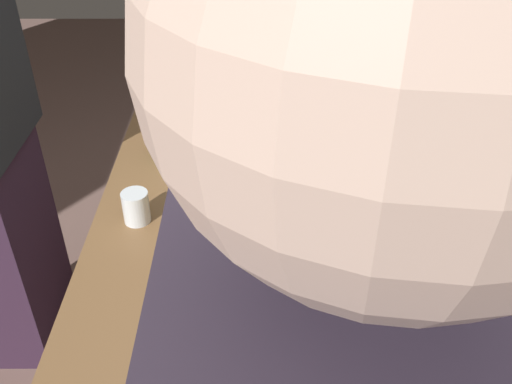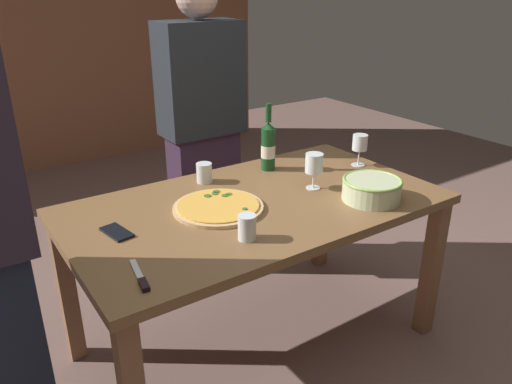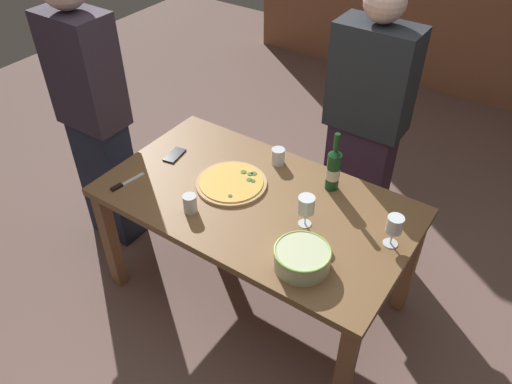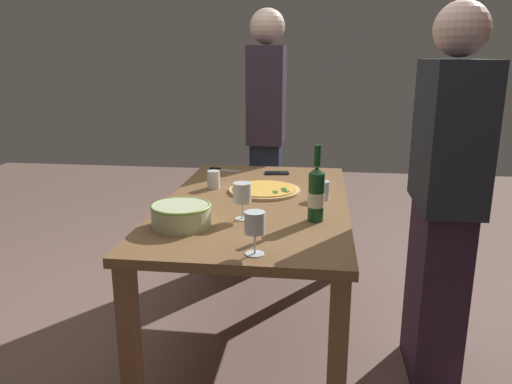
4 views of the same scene
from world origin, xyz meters
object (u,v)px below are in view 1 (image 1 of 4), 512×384
Objects in this scene: dining_table at (256,230)px; wine_glass_by_bottle at (233,72)px; wine_bottle at (162,122)px; wine_glass_near_pizza at (263,120)px; serving_bowl at (332,120)px; cell_phone at (231,377)px; cup_ceramic at (138,207)px; cup_amber at (359,239)px; pizza at (247,240)px.

wine_glass_by_bottle reaches higher than dining_table.
wine_bottle is 0.47m from wine_glass_by_bottle.
serving_bowl is at bearing -63.09° from wine_glass_near_pizza.
cell_phone is at bearing -164.32° from wine_bottle.
serving_bowl is 0.58m from wine_bottle.
wine_bottle is 3.62× the size of cup_ceramic.
wine_glass_by_bottle is at bearing 52.00° from serving_bowl.
dining_table is at bearing -77.39° from cup_ceramic.
dining_table is 6.28× the size of serving_bowl.
cell_phone is (-0.90, 0.08, -0.11)m from wine_glass_near_pizza.
wine_bottle is (0.28, 0.30, 0.22)m from dining_table.
wine_glass_by_bottle is (0.27, 0.35, 0.06)m from serving_bowl.
serving_bowl reaches higher than cell_phone.
cup_amber reaches higher than cup_ceramic.
wine_glass_by_bottle is 1.12× the size of cell_phone.
cup_ceramic reaches higher than pizza.
pizza is 0.29m from cup_amber.
wine_glass_near_pizza reaches higher than wine_glass_by_bottle.
cup_ceramic is (-0.77, 0.24, -0.07)m from wine_glass_by_bottle.
wine_glass_by_bottle reaches higher than cup_amber.
wine_glass_by_bottle is at bearing 6.90° from dining_table.
wine_glass_near_pizza reaches higher than cup_amber.
dining_table is 0.20m from pizza.
wine_glass_near_pizza is 0.51m from cup_ceramic.
cup_amber is at bearing -131.44° from wine_bottle.
dining_table is 17.34× the size of cup_ceramic.
wine_bottle reaches higher than cell_phone.
serving_bowl is at bearing -49.93° from cup_ceramic.
wine_glass_by_bottle is 0.97m from cup_amber.
pizza is 0.66m from serving_bowl.
pizza is 2.33× the size of wine_glass_by_bottle.
cup_amber is 1.04× the size of cup_ceramic.
pizza reaches higher than cell_phone.
pizza is 0.32m from cup_ceramic.
cup_amber reaches higher than dining_table.
cell_phone is (-0.87, -0.25, -0.12)m from wine_bottle.
wine_glass_near_pizza reaches higher than serving_bowl.
wine_glass_by_bottle is at bearing -17.44° from cup_ceramic.
wine_glass_by_bottle is at bearing 20.68° from cup_amber.
cup_ceramic is 0.64× the size of cell_phone.
dining_table is 0.37m from wine_glass_near_pizza.
cell_phone is at bearing 140.76° from cup_amber.
cup_ceramic is (-0.37, 0.35, -0.07)m from wine_glass_near_pizza.
serving_bowl is 0.77m from cup_ceramic.
wine_glass_near_pizza reaches higher than cell_phone.
wine_glass_by_bottle reaches higher than cup_ceramic.
wine_glass_near_pizza is 1.15× the size of cell_phone.
cell_phone is (-1.29, -0.03, -0.11)m from wine_glass_by_bottle.
dining_table is 16.69× the size of cup_amber.
serving_bowl is 1.07m from cell_phone.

